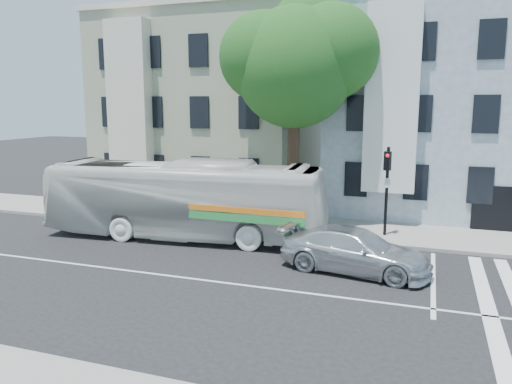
% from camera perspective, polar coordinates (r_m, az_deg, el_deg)
% --- Properties ---
extents(ground, '(120.00, 120.00, 0.00)m').
position_cam_1_polar(ground, '(16.80, -3.52, -10.34)').
color(ground, black).
rests_on(ground, ground).
extents(sidewalk_far, '(80.00, 4.00, 0.15)m').
position_cam_1_polar(sidewalk_far, '(24.03, 3.88, -3.88)').
color(sidewalk_far, gray).
rests_on(sidewalk_far, ground).
extents(building_left, '(12.00, 10.00, 11.00)m').
position_cam_1_polar(building_left, '(32.30, -4.82, 9.39)').
color(building_left, '#9B9D83').
rests_on(building_left, ground).
extents(building_right, '(12.00, 10.00, 11.00)m').
position_cam_1_polar(building_right, '(29.52, 21.18, 8.70)').
color(building_right, '#84919E').
rests_on(building_right, ground).
extents(street_tree, '(7.30, 5.90, 11.10)m').
position_cam_1_polar(street_tree, '(24.10, 4.73, 14.73)').
color(street_tree, '#2D2116').
rests_on(street_tree, ground).
extents(bus, '(3.97, 12.59, 3.45)m').
position_cam_1_polar(bus, '(22.07, -8.16, -0.83)').
color(bus, silver).
rests_on(bus, ground).
extents(sedan, '(2.96, 5.55, 1.53)m').
position_cam_1_polar(sedan, '(17.99, 11.24, -6.57)').
color(sedan, silver).
rests_on(sedan, ground).
extents(hedge, '(8.51, 0.98, 0.70)m').
position_cam_1_polar(hedge, '(25.01, -9.84, -2.45)').
color(hedge, '#256922').
rests_on(hedge, sidewalk_far).
extents(traffic_signal, '(0.41, 0.52, 4.03)m').
position_cam_1_polar(traffic_signal, '(22.20, 14.73, 1.31)').
color(traffic_signal, black).
rests_on(traffic_signal, ground).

